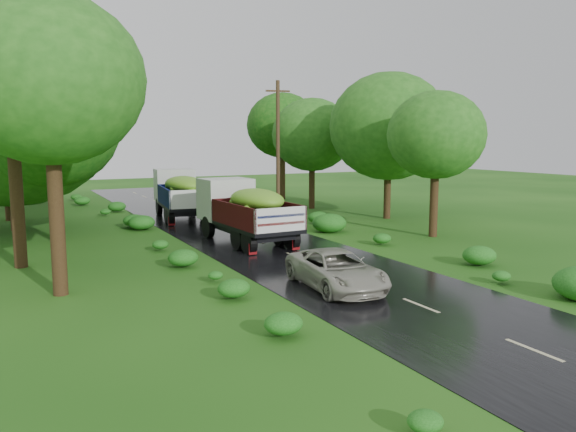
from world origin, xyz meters
TOP-DOWN VIEW (x-y plane):
  - ground at (0.00, 0.00)m, footprint 120.00×120.00m
  - road at (0.00, 5.00)m, footprint 6.50×80.00m
  - road_lines at (0.00, 6.00)m, footprint 0.12×69.60m
  - truck_near at (-0.64, 12.20)m, footprint 2.75×7.09m
  - truck_far at (-0.98, 21.65)m, footprint 3.29×7.35m
  - car at (-1.21, 2.80)m, footprint 2.42×4.63m
  - utility_pole at (4.25, 18.36)m, footprint 1.46×0.44m
  - trees_left at (-9.94, 22.63)m, footprint 7.08×32.98m
  - trees_right at (9.61, 19.28)m, footprint 5.44×23.09m
  - shrubs at (0.00, 14.00)m, footprint 11.90×44.00m

SIDE VIEW (x-z plane):
  - ground at x=0.00m, z-range 0.00..0.00m
  - road at x=0.00m, z-range 0.00..0.02m
  - road_lines at x=0.00m, z-range 0.02..0.02m
  - shrubs at x=0.00m, z-range 0.00..0.70m
  - car at x=-1.21m, z-range 0.02..1.27m
  - truck_near at x=-0.64m, z-range 0.19..3.13m
  - truck_far at x=-0.98m, z-range 0.20..3.19m
  - utility_pole at x=4.25m, z-range 0.13..8.57m
  - trees_right at x=9.61m, z-range 1.71..9.32m
  - trees_left at x=-9.94m, z-range 1.99..11.15m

